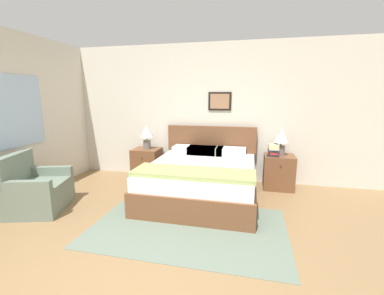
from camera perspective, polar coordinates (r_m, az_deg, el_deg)
The scene contains 14 objects.
wall_back at distance 5.05m, azimuth 1.34°, elevation 7.69°, with size 7.37×0.09×2.60m.
wall_left at distance 4.82m, azimuth -34.45°, elevation 5.58°, with size 0.08×5.67×2.60m.
area_rug_main at distance 3.39m, azimuth -0.86°, elevation -17.21°, with size 2.41×1.53×0.01m.
bed at distance 4.19m, azimuth 2.19°, elevation -6.83°, with size 1.70×1.94×1.06m.
armchair at distance 4.36m, azimuth -31.39°, elevation -8.28°, with size 0.90×0.95×0.83m.
nightstand_near_window at distance 5.21m, azimuth -9.96°, elevation -3.53°, with size 0.52×0.49×0.60m.
nightstand_by_door at distance 4.83m, azimuth 18.68°, elevation -5.13°, with size 0.52×0.49×0.60m.
table_lamp_near_window at distance 5.09m, azimuth -10.03°, elevation 3.07°, with size 0.25×0.25×0.48m.
table_lamp_by_door at distance 4.72m, azimuth 19.24°, elevation 1.96°, with size 0.25×0.25×0.48m.
book_thick_bottom at distance 4.70m, azimuth 17.57°, elevation -1.51°, with size 0.23×0.27×0.03m.
book_hardcover_middle at distance 4.69m, azimuth 17.60°, elevation -1.07°, with size 0.17×0.25×0.04m.
book_novel_upper at distance 4.69m, azimuth 17.63°, elevation -0.58°, with size 0.18×0.22×0.04m.
book_slim_near_top at distance 4.68m, azimuth 17.66°, elevation -0.07°, with size 0.17×0.28×0.04m.
book_paperback_top at distance 4.67m, azimuth 17.69°, elevation 0.43°, with size 0.16×0.24×0.04m.
Camera 1 is at (1.03, -1.63, 1.62)m, focal length 24.00 mm.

